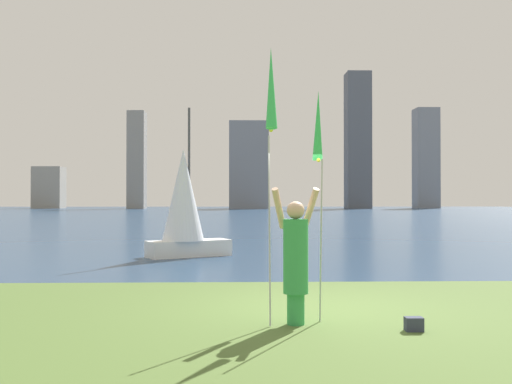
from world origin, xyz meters
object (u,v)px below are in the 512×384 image
kite_flag_right (318,131)px  sailboat_2 (184,205)px  person (296,257)px  kite_flag_left (271,95)px  bag (414,324)px

kite_flag_right → sailboat_2: 9.70m
kite_flag_right → sailboat_2: (-2.95, 9.16, -1.22)m
person → kite_flag_left: 2.35m
sailboat_2 → kite_flag_right: bearing=-72.2°
person → kite_flag_left: size_ratio=0.50×
person → kite_flag_left: kite_flag_left is taller
kite_flag_left → bag: 3.73m
kite_flag_left → kite_flag_right: size_ratio=1.14×
person → bag: size_ratio=8.20×
sailboat_2 → bag: bearing=-67.3°
kite_flag_right → bag: kite_flag_right is taller
bag → person: bearing=163.9°
person → kite_flag_right: (0.38, 0.33, 1.87)m
sailboat_2 → kite_flag_left: bearing=-77.5°
kite_flag_left → bag: size_ratio=16.26×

